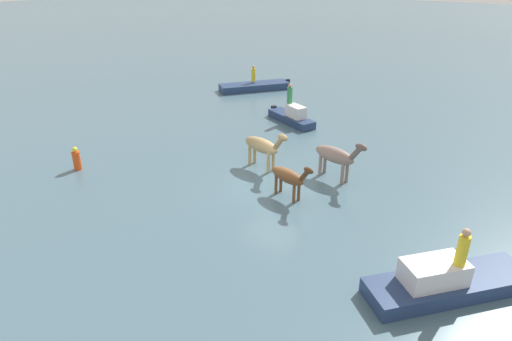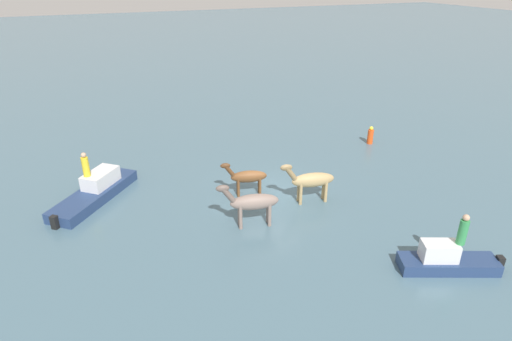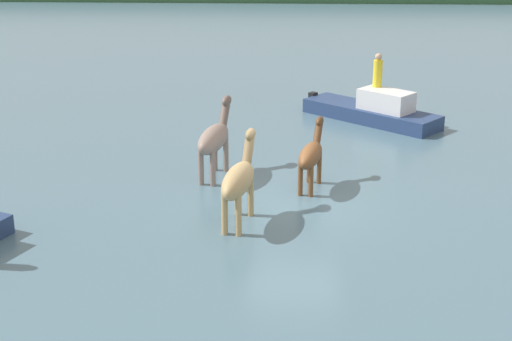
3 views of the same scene
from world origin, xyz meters
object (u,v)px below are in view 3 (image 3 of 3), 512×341
Objects in this scene: horse_mid_herd at (214,138)px; person_spotter_bow at (378,71)px; horse_pinto_flank at (311,155)px; boat_motor_center at (373,113)px; horse_dark_mare at (239,180)px.

person_spotter_bow is (5.18, 6.28, 0.61)m from horse_mid_herd.
horse_mid_herd reaches higher than horse_pinto_flank.
boat_motor_center is 1.46m from person_spotter_bow.
horse_mid_herd reaches higher than horse_dark_mare.
horse_mid_herd is 2.81m from horse_pinto_flank.
boat_motor_center is 4.03× the size of person_spotter_bow.
person_spotter_bow reaches higher than boat_motor_center.
horse_dark_mare is 10.53m from person_spotter_bow.
horse_pinto_flank is 7.57m from person_spotter_bow.
person_spotter_bow is (4.29, 9.59, 0.62)m from horse_dark_mare.
person_spotter_bow reaches higher than horse_pinto_flank.
person_spotter_bow is (2.50, 7.10, 0.79)m from horse_pinto_flank.
horse_dark_mare reaches higher than boat_motor_center.
boat_motor_center is at bearing -115.12° from person_spotter_bow.
horse_pinto_flank is at bearing -94.80° from horse_mid_herd.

